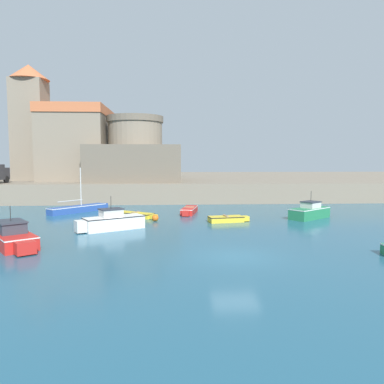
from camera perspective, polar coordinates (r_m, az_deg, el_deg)
name	(u,v)px	position (r m, az deg, el deg)	size (l,w,h in m)	color
ground_plane	(236,257)	(20.23, 6.65, -9.77)	(200.00, 200.00, 0.00)	#235670
quay_seawall	(191,183)	(62.45, -0.13, 1.36)	(120.00, 40.00, 2.36)	gray
motorboat_green_0	(310,212)	(34.32, 17.60, -2.88)	(4.52, 3.84, 2.39)	#237A4C
motorboat_white_1	(112,221)	(28.08, -12.10, -4.41)	(4.90, 3.49, 2.47)	white
dinghy_yellow_2	(136,215)	(33.70, -8.46, -3.44)	(3.80, 3.00, 0.50)	yellow
dinghy_yellow_3	(227,219)	(31.05, 5.39, -4.08)	(3.48, 1.73, 0.55)	yellow
sailboat_blue_4	(78,208)	(38.25, -16.93, -2.40)	(5.04, 5.37, 4.34)	#284C9E
dinghy_red_5	(189,210)	(35.61, -0.44, -2.79)	(1.86, 4.17, 0.66)	red
motorboat_red_7	(11,236)	(25.03, -25.86, -6.10)	(4.84, 5.92, 2.39)	red
mooring_buoy	(155,218)	(31.43, -5.62, -3.95)	(0.54, 0.54, 0.54)	orange
church	(72,140)	(55.32, -17.82, 7.58)	(12.95, 15.17, 15.26)	gray
fortress	(136,157)	(49.80, -8.59, 5.24)	(11.59, 11.59, 8.36)	#685E4F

